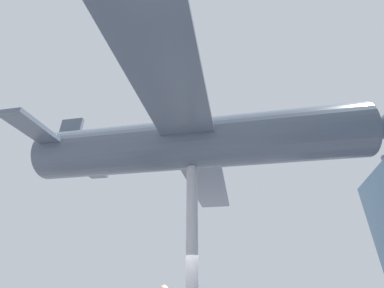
% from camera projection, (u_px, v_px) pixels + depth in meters
% --- Properties ---
extents(support_pylon_central, '(0.43, 0.43, 5.78)m').
position_uv_depth(support_pylon_central, '(192.00, 243.00, 9.02)').
color(support_pylon_central, '#B7B7BC').
rests_on(support_pylon_central, ground_plane).
extents(suspended_airplane, '(20.82, 15.25, 3.01)m').
position_uv_depth(suspended_airplane, '(199.00, 143.00, 10.84)').
color(suspended_airplane, '#4C5666').
rests_on(suspended_airplane, support_pylon_central).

